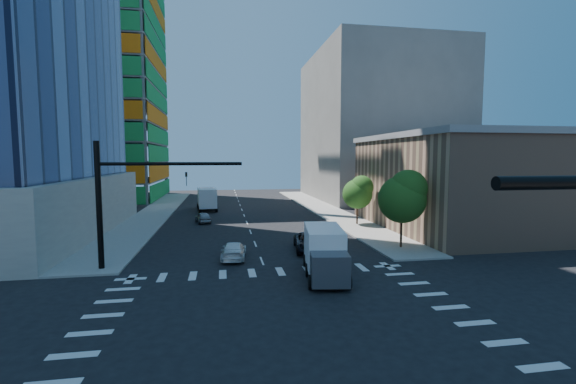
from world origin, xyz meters
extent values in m
plane|color=black|center=(0.00, 0.00, 0.00)|extent=(160.00, 160.00, 0.00)
cube|color=silver|center=(0.00, 0.00, 0.01)|extent=(20.00, 20.00, 0.01)
cube|color=gray|center=(12.50, 40.00, 0.07)|extent=(5.00, 60.00, 0.15)
cube|color=gray|center=(-12.50, 40.00, 0.07)|extent=(5.00, 60.00, 0.15)
cube|color=#1A8F3D|center=(-14.90, 62.00, 24.50)|extent=(0.12, 24.00, 49.00)
cube|color=orange|center=(-27.50, 49.40, 24.50)|extent=(24.00, 0.12, 49.00)
cube|color=#A77B61|center=(25.00, 22.00, 5.00)|extent=(20.00, 22.00, 10.00)
cube|color=gray|center=(25.00, 22.00, 10.30)|extent=(20.50, 22.50, 0.60)
cube|color=slate|center=(27.00, 55.00, 14.00)|extent=(24.00, 30.00, 28.00)
cylinder|color=black|center=(-11.50, 11.50, 4.65)|extent=(0.40, 0.40, 9.00)
cylinder|color=black|center=(-6.50, 11.50, 7.55)|extent=(10.00, 0.24, 0.24)
imported|color=black|center=(-5.50, 11.50, 6.45)|extent=(0.16, 0.20, 1.00)
cylinder|color=#382316|center=(12.50, 14.00, 1.29)|extent=(0.20, 0.20, 2.27)
sphere|color=#124412|center=(12.50, 14.00, 4.38)|extent=(4.16, 4.16, 4.16)
sphere|color=#3B6822|center=(12.90, 13.70, 5.35)|extent=(3.25, 3.25, 3.25)
cylinder|color=#382316|center=(12.80, 26.00, 1.11)|extent=(0.20, 0.20, 1.92)
sphere|color=#124412|center=(12.80, 26.00, 3.72)|extent=(3.52, 3.52, 3.52)
sphere|color=#3B6822|center=(13.20, 25.70, 4.55)|extent=(2.75, 2.75, 2.75)
imported|color=black|center=(4.40, 14.53, 0.75)|extent=(3.12, 5.68, 1.51)
imported|color=white|center=(-2.11, 13.11, 0.66)|extent=(2.26, 4.67, 1.31)
imported|color=gray|center=(-5.33, 30.94, 0.66)|extent=(2.34, 4.10, 1.31)
cube|color=white|center=(3.75, 7.16, 1.90)|extent=(3.12, 5.31, 2.60)
cube|color=#47484F|center=(3.75, 7.16, 1.25)|extent=(2.54, 2.13, 1.90)
cube|color=silver|center=(-5.31, 42.54, 2.02)|extent=(3.06, 5.55, 2.77)
cube|color=#47484F|center=(-5.31, 42.54, 1.33)|extent=(2.62, 2.15, 2.02)
camera|label=1|loc=(-2.95, -17.16, 7.97)|focal=24.00mm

